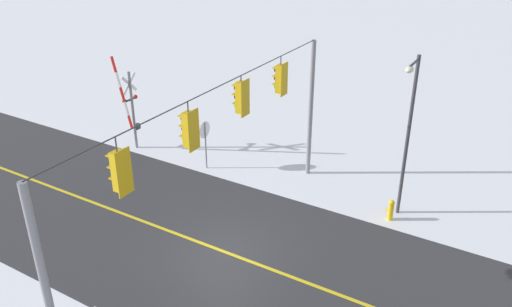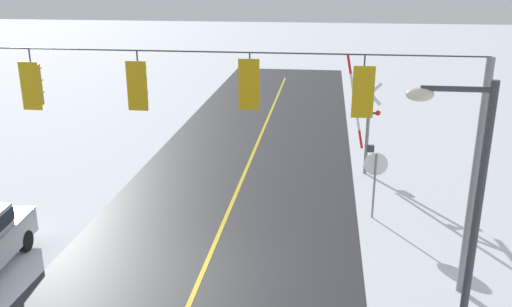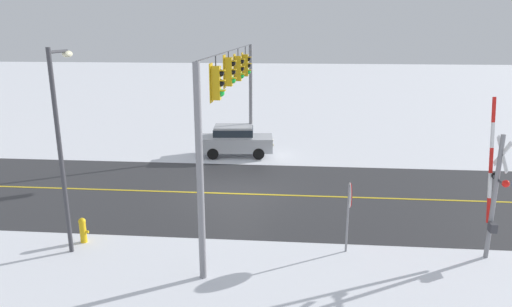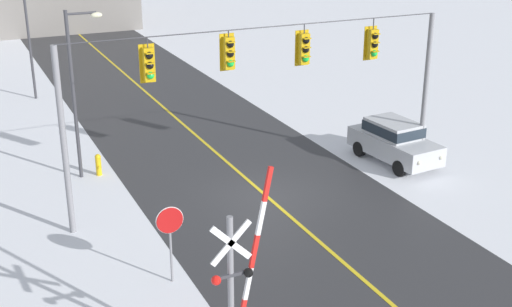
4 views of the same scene
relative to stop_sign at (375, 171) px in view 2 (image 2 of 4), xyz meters
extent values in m
plane|color=white|center=(5.01, 4.34, -1.71)|extent=(160.00, 160.00, 0.00)
cylinder|color=gray|center=(-1.99, 4.34, 1.39)|extent=(0.20, 0.20, 6.20)
cylinder|color=#38383D|center=(5.01, 4.34, 4.49)|extent=(14.00, 0.04, 0.04)
cylinder|color=#38383D|center=(0.88, 4.34, 4.32)|extent=(0.04, 0.04, 0.33)
cube|color=#C6990F|center=(0.88, 4.34, 3.61)|extent=(0.34, 0.28, 1.08)
cube|color=#C6990F|center=(0.88, 4.50, 3.61)|extent=(0.52, 0.03, 1.26)
sphere|color=black|center=(0.88, 4.19, 3.93)|extent=(0.24, 0.24, 0.24)
cube|color=#C6990F|center=(0.88, 4.12, 4.02)|extent=(0.26, 0.16, 0.03)
sphere|color=black|center=(0.88, 4.19, 3.61)|extent=(0.24, 0.24, 0.24)
cube|color=#C6990F|center=(0.88, 4.12, 3.70)|extent=(0.26, 0.16, 0.03)
sphere|color=green|center=(0.88, 4.19, 3.29)|extent=(0.24, 0.24, 0.24)
cube|color=#C6990F|center=(0.88, 4.12, 3.38)|extent=(0.26, 0.16, 0.03)
cylinder|color=#38383D|center=(3.64, 4.34, 4.38)|extent=(0.04, 0.04, 0.22)
cube|color=#C6990F|center=(3.64, 4.34, 3.73)|extent=(0.34, 0.28, 1.08)
cube|color=#C6990F|center=(3.64, 4.50, 3.73)|extent=(0.52, 0.03, 1.26)
sphere|color=black|center=(3.64, 4.19, 4.05)|extent=(0.24, 0.24, 0.24)
cube|color=#C6990F|center=(3.64, 4.12, 4.13)|extent=(0.26, 0.16, 0.03)
sphere|color=black|center=(3.64, 4.19, 3.73)|extent=(0.24, 0.24, 0.24)
cube|color=#C6990F|center=(3.64, 4.12, 3.81)|extent=(0.26, 0.16, 0.03)
sphere|color=green|center=(3.64, 4.19, 3.41)|extent=(0.24, 0.24, 0.24)
cube|color=#C6990F|center=(3.64, 4.12, 3.49)|extent=(0.26, 0.16, 0.03)
cylinder|color=#38383D|center=(6.50, 4.34, 4.32)|extent=(0.04, 0.04, 0.33)
cube|color=#C6990F|center=(6.50, 4.34, 3.62)|extent=(0.34, 0.28, 1.08)
cube|color=#C6990F|center=(6.50, 4.50, 3.62)|extent=(0.52, 0.03, 1.26)
sphere|color=black|center=(6.50, 4.19, 3.94)|extent=(0.24, 0.24, 0.24)
cube|color=#C6990F|center=(6.50, 4.12, 4.02)|extent=(0.26, 0.16, 0.03)
sphere|color=black|center=(6.50, 4.19, 3.62)|extent=(0.24, 0.24, 0.24)
cube|color=#C6990F|center=(6.50, 4.12, 3.70)|extent=(0.26, 0.16, 0.03)
sphere|color=green|center=(6.50, 4.19, 3.30)|extent=(0.24, 0.24, 0.24)
cube|color=#C6990F|center=(6.50, 4.12, 3.38)|extent=(0.26, 0.16, 0.03)
cylinder|color=#38383D|center=(9.37, 4.34, 4.28)|extent=(0.04, 0.04, 0.41)
cube|color=#C6990F|center=(9.37, 4.34, 3.54)|extent=(0.34, 0.28, 1.08)
cube|color=#C6990F|center=(9.37, 4.50, 3.54)|extent=(0.52, 0.03, 1.26)
sphere|color=black|center=(9.37, 4.19, 3.86)|extent=(0.24, 0.24, 0.24)
cube|color=#C6990F|center=(9.37, 4.12, 3.94)|extent=(0.26, 0.16, 0.03)
sphere|color=black|center=(9.37, 4.19, 3.54)|extent=(0.24, 0.24, 0.24)
cube|color=#C6990F|center=(9.37, 4.12, 3.62)|extent=(0.26, 0.16, 0.03)
sphere|color=green|center=(9.37, 4.19, 3.22)|extent=(0.24, 0.24, 0.24)
cube|color=#C6990F|center=(9.37, 4.12, 3.30)|extent=(0.26, 0.16, 0.03)
cylinder|color=gray|center=(0.00, 0.02, -0.56)|extent=(0.07, 0.07, 2.30)
cylinder|color=#B71414|center=(0.00, -0.02, 0.24)|extent=(0.76, 0.03, 0.76)
cylinder|color=white|center=(0.00, 0.00, 0.24)|extent=(0.80, 0.02, 0.80)
cylinder|color=gray|center=(-0.01, -4.37, 0.29)|extent=(0.14, 0.14, 4.00)
cube|color=white|center=(-0.01, -4.42, 1.69)|extent=(0.98, 0.04, 0.98)
cube|color=white|center=(-0.01, -4.42, 1.69)|extent=(0.98, 0.04, 0.98)
cube|color=#38383D|center=(-0.01, -4.41, 0.89)|extent=(0.80, 0.06, 0.08)
sphere|color=red|center=(-0.39, -4.47, 0.89)|extent=(0.22, 0.22, 0.22)
sphere|color=black|center=(0.37, -4.47, 0.89)|extent=(0.22, 0.22, 0.22)
cube|color=red|center=(0.25, -4.37, -0.23)|extent=(0.25, 0.08, 0.79)
cube|color=white|center=(0.41, -4.37, 0.55)|extent=(0.25, 0.08, 0.79)
cube|color=red|center=(0.57, -4.37, 1.32)|extent=(0.25, 0.08, 0.79)
cube|color=white|center=(0.72, -4.37, 2.10)|extent=(0.25, 0.08, 0.79)
cube|color=red|center=(0.88, -4.37, 2.87)|extent=(0.25, 0.08, 0.79)
cube|color=#38383D|center=(-0.19, -4.37, -0.61)|extent=(0.28, 0.20, 0.28)
sphere|color=#EFEACC|center=(10.91, 2.99, -0.94)|extent=(0.16, 0.16, 0.16)
cylinder|color=black|center=(10.62, 3.76, -1.39)|extent=(0.28, 0.66, 0.64)
cylinder|color=#38383D|center=(-0.79, 8.94, 1.54)|extent=(0.14, 0.14, 6.50)
cylinder|color=#38383D|center=(-0.24, 8.94, 4.64)|extent=(1.10, 0.09, 0.09)
ellipsoid|color=beige|center=(0.31, 8.94, 4.54)|extent=(0.44, 0.28, 0.22)
camera|label=1|loc=(17.52, 13.20, 9.66)|focal=36.54mm
camera|label=2|loc=(1.77, 17.56, 6.36)|focal=38.28mm
camera|label=3|loc=(-13.69, 1.75, 5.28)|focal=31.94mm
camera|label=4|loc=(-4.95, -16.36, 8.62)|focal=47.76mm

